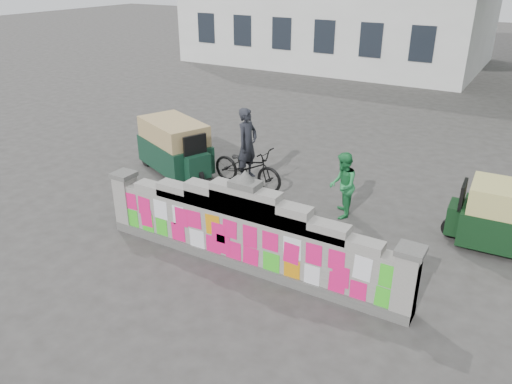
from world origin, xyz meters
TOP-DOWN VIEW (x-y plane):
  - ground at (0.00, 0.00)m, footprint 100.00×100.00m
  - parapet_wall at (-0.00, -0.01)m, footprint 6.48×0.44m
  - cyclist_bike at (-1.95, 3.26)m, footprint 2.13×0.88m
  - cyclist_rider at (-1.95, 3.26)m, footprint 0.49×0.71m
  - pedestrian at (0.78, 2.92)m, footprint 0.81×0.91m
  - rickshaw_left at (-4.20, 3.15)m, footprint 2.69×2.00m

SIDE VIEW (x-z plane):
  - ground at x=0.00m, z-range 0.00..0.00m
  - cyclist_bike at x=-1.95m, z-range 0.00..1.09m
  - parapet_wall at x=0.00m, z-range -0.26..1.75m
  - rickshaw_left at x=-4.20m, z-range 0.03..1.48m
  - pedestrian at x=0.78m, z-range 0.00..1.54m
  - cyclist_rider at x=-1.95m, z-range 0.00..1.85m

